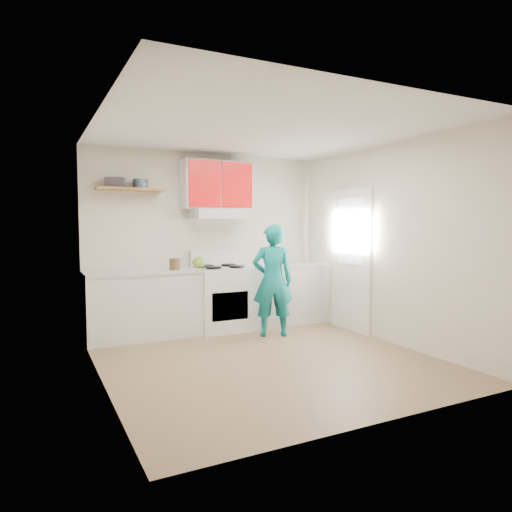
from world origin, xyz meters
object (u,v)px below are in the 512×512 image
crock (175,265)px  person (273,280)px  tin (140,184)px  stove (222,299)px  kettle (199,262)px

crock → person: 1.36m
crock → person: person is taller
tin → person: size_ratio=0.13×
tin → crock: (0.40, -0.24, -1.11)m
stove → crock: 0.90m
crock → tin: bearing=149.2°
person → stove: bearing=-32.9°
kettle → crock: size_ratio=1.07×
stove → tin: 1.99m
tin → kettle: (0.80, -0.11, -1.10)m
stove → tin: tin is taller
kettle → crock: 0.42m
stove → person: size_ratio=0.59×
kettle → person: person is taller
stove → kettle: 0.63m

